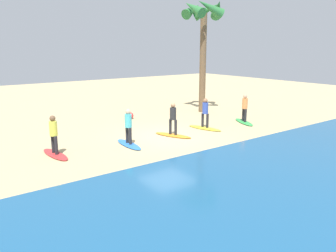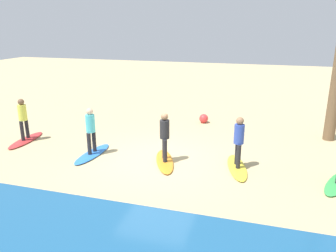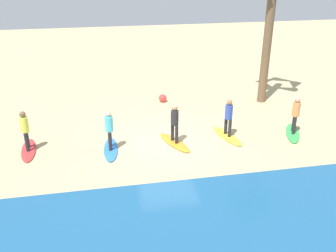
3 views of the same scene
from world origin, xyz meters
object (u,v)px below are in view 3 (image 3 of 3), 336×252
surfboard_red (29,150)px  beach_ball (163,98)px  surfer_green (296,112)px  surfboard_orange (174,142)px  surfer_orange (175,121)px  surfer_blue (109,127)px  surfer_yellow (229,115)px  surfboard_green (293,133)px  surfer_red (25,128)px  surfboard_blue (111,149)px  surfboard_yellow (227,136)px

surfboard_red → beach_ball: bearing=120.9°
surfer_green → surfboard_orange: surfer_green is taller
surfer_orange → surfer_blue: size_ratio=1.00×
surfer_green → surfboard_orange: 5.45m
surfer_blue → surfboard_red: (3.27, -0.56, -0.99)m
surfer_green → surfer_yellow: bearing=-5.0°
surfboard_orange → beach_ball: bearing=154.0°
surfer_blue → surfboard_orange: bearing=-177.8°
surfboard_green → surfer_orange: size_ratio=1.28×
surfboard_green → surfer_red: surfer_red is taller
surfer_green → surfboard_blue: size_ratio=0.78×
surfer_yellow → surfer_orange: bearing=4.5°
surfboard_yellow → surfboard_red: (8.34, -0.27, 0.00)m
surfer_green → surfboard_red: 11.36m
surfer_green → surfboard_orange: bearing=-0.8°
surfboard_green → surfboard_yellow: 2.98m
surfboard_yellow → surfer_green: bearing=71.8°
surfer_blue → surfer_red: 3.32m
surfer_green → surfer_orange: bearing=-0.8°
surfboard_blue → surfboard_orange: bearing=95.4°
surfboard_orange → surfboard_yellow: bearing=73.0°
surfboard_red → beach_ball: size_ratio=4.98×
surfer_orange → beach_ball: surfer_orange is taller
surfer_green → surfer_blue: 8.03m
surfboard_orange → beach_ball: (-0.40, -5.01, 0.17)m
surfboard_yellow → surfer_orange: surfer_orange is taller
surfer_blue → surfer_red: size_ratio=1.00×
surfer_blue → surfboard_red: surfer_blue is taller
surfer_red → surfer_green: bearing=177.3°
surfer_blue → beach_ball: 6.02m
surfer_yellow → beach_ball: bearing=-67.6°
surfboard_green → surfer_green: 0.99m
surfer_orange → surfer_red: size_ratio=1.00×
surfboard_green → surfboard_yellow: bearing=-70.8°
surfboard_yellow → surfer_yellow: (0.00, -0.00, 0.99)m
surfboard_green → surfer_green: (0.00, 0.00, 0.99)m
surfboard_blue → surfer_red: (3.27, -0.56, 0.99)m
surfer_green → beach_ball: bearing=-45.7°
surfer_red → surfboard_blue: bearing=170.4°
surfer_green → surfer_red: same height
surfboard_green → surfer_red: size_ratio=1.28×
surfer_yellow → beach_ball: 5.29m
surfboard_yellow → beach_ball: bearing=-170.8°
surfboard_green → surfer_blue: size_ratio=1.28×
surfboard_orange → surfer_blue: (2.67, 0.10, 0.99)m
surfer_yellow → surfboard_red: size_ratio=0.78×
surfboard_green → surfer_yellow: bearing=-70.8°
surfer_green → surfer_red: size_ratio=1.00×
surfer_orange → surfer_red: bearing=-4.4°
surfboard_orange → surfboard_blue: (2.67, 0.10, 0.00)m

